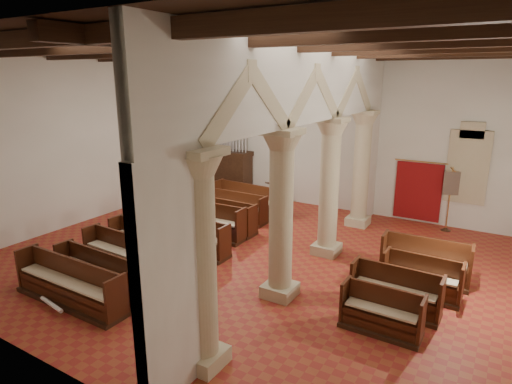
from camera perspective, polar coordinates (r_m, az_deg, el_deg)
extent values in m
plane|color=maroon|center=(12.73, -0.87, -8.81)|extent=(14.00, 14.00, 0.00)
plane|color=black|center=(11.66, -1.00, 19.24)|extent=(14.00, 14.00, 0.00)
cube|color=silver|center=(17.16, 9.81, 7.69)|extent=(14.00, 0.02, 6.00)
cube|color=silver|center=(7.59, -25.67, -3.05)|extent=(14.00, 0.02, 6.00)
cube|color=silver|center=(16.58, -22.08, 6.55)|extent=(0.02, 12.00, 6.00)
cube|color=#BAA98A|center=(8.55, -6.95, -20.98)|extent=(0.75, 0.75, 0.30)
cylinder|color=#BAA98A|center=(7.63, -7.39, -9.99)|extent=(0.56, 0.56, 3.30)
cube|color=#BAA98A|center=(10.69, 3.19, -12.89)|extent=(0.75, 0.75, 0.30)
cylinder|color=#BAA98A|center=(9.97, 3.34, -3.73)|extent=(0.56, 0.56, 3.30)
cube|color=#BAA98A|center=(13.17, 9.36, -7.46)|extent=(0.75, 0.75, 0.30)
cylinder|color=#BAA98A|center=(12.59, 9.71, 0.12)|extent=(0.56, 0.56, 3.30)
cube|color=#BAA98A|center=(15.83, 13.43, -3.75)|extent=(0.75, 0.75, 0.30)
cylinder|color=#BAA98A|center=(15.36, 13.84, 2.62)|extent=(0.56, 0.56, 3.30)
cube|color=silver|center=(10.78, 7.43, 14.31)|extent=(0.25, 11.90, 1.93)
cube|color=#347556|center=(16.17, 26.38, 2.99)|extent=(1.00, 0.03, 2.20)
cube|color=#361F11|center=(19.18, -3.64, 2.28)|extent=(2.00, 0.80, 1.80)
cube|color=#361F11|center=(18.98, -3.69, 5.23)|extent=(2.10, 0.85, 0.20)
cube|color=#3D2413|center=(17.39, 2.19, -1.98)|extent=(0.44, 0.44, 0.09)
cube|color=#3D2413|center=(17.26, 2.21, -0.55)|extent=(0.21, 0.21, 0.99)
cube|color=#3D2413|center=(17.06, 2.11, 1.13)|extent=(0.48, 0.39, 0.17)
cube|color=maroon|center=(16.51, 20.78, 0.07)|extent=(1.60, 0.06, 2.10)
cylinder|color=#C68B3E|center=(16.25, 21.13, 3.80)|extent=(1.80, 0.04, 0.04)
cone|color=#361F11|center=(16.27, 23.97, -4.51)|extent=(0.34, 0.34, 0.11)
cylinder|color=#C68B3E|center=(15.97, 24.37, -0.90)|extent=(0.04, 0.04, 2.25)
cylinder|color=#C68B3E|center=(15.74, 24.78, 2.71)|extent=(0.25, 0.63, 0.03)
cube|color=navy|center=(15.82, 24.59, 1.04)|extent=(0.49, 0.20, 0.80)
cube|color=navy|center=(10.27, -14.51, -13.89)|extent=(0.36, 0.30, 0.34)
cube|color=#16269B|center=(11.31, -11.20, -10.99)|extent=(0.34, 0.31, 0.28)
cube|color=navy|center=(13.40, -4.43, -6.30)|extent=(0.40, 0.35, 0.36)
cylinder|color=white|center=(11.08, -25.61, -13.35)|extent=(0.93, 0.24, 0.09)
cylinder|color=white|center=(11.36, -18.56, -11.87)|extent=(1.05, 0.21, 0.10)
cube|color=#361F11|center=(11.29, -23.45, -13.17)|extent=(3.29, 0.73, 0.10)
cube|color=#502711|center=(11.15, -23.81, -12.00)|extent=(3.13, 0.42, 0.45)
cube|color=#502711|center=(11.15, -22.97, -10.44)|extent=(3.13, 0.09, 0.96)
cube|color=#502711|center=(12.34, -28.08, -8.58)|extent=(0.07, 0.61, 0.96)
cube|color=#502711|center=(9.91, -18.05, -13.27)|extent=(0.07, 0.61, 0.96)
cube|color=beige|center=(11.04, -23.95, -10.83)|extent=(3.01, 0.38, 0.05)
cube|color=#361F11|center=(11.62, -20.02, -12.00)|extent=(2.92, 0.77, 0.09)
cube|color=#42170E|center=(11.48, -20.32, -10.94)|extent=(2.76, 0.49, 0.42)
cube|color=#42170E|center=(11.51, -19.59, -9.53)|extent=(2.75, 0.18, 0.89)
cube|color=#42170E|center=(12.49, -24.32, -8.04)|extent=(0.09, 0.56, 0.89)
cube|color=#42170E|center=(10.44, -15.14, -11.77)|extent=(0.09, 0.56, 0.89)
cube|color=beige|center=(11.39, -20.43, -9.88)|extent=(2.65, 0.44, 0.05)
cube|color=#361F11|center=(12.42, -16.75, -9.90)|extent=(3.07, 0.84, 0.10)
cube|color=#501911|center=(12.28, -17.02, -8.83)|extent=(2.91, 0.53, 0.44)
cube|color=#501911|center=(12.32, -16.33, -7.44)|extent=(2.89, 0.21, 0.93)
cube|color=#501911|center=(13.31, -21.23, -6.17)|extent=(0.10, 0.59, 0.93)
cube|color=#501911|center=(11.23, -11.67, -9.39)|extent=(0.10, 0.59, 0.93)
cube|color=beige|center=(12.18, -17.11, -7.77)|extent=(2.79, 0.49, 0.05)
cube|color=#361F11|center=(13.14, -14.00, -8.25)|extent=(2.70, 0.75, 0.10)
cube|color=#4A1E0F|center=(13.00, -14.23, -7.19)|extent=(2.54, 0.45, 0.46)
cube|color=#4A1E0F|center=(13.06, -13.58, -5.85)|extent=(2.54, 0.11, 0.96)
cube|color=#4A1E0F|center=(13.87, -17.94, -4.93)|extent=(0.08, 0.61, 0.96)
cube|color=#4A1E0F|center=(12.12, -9.64, -7.33)|extent=(0.08, 0.61, 0.96)
cube|color=beige|center=(12.91, -14.30, -6.15)|extent=(2.44, 0.40, 0.05)
cube|color=#361F11|center=(13.49, -9.97, -7.38)|extent=(3.34, 0.72, 0.10)
cube|color=#431B0E|center=(13.35, -10.16, -6.35)|extent=(3.19, 0.42, 0.46)
cube|color=#431B0E|center=(13.43, -9.56, -5.03)|extent=(3.19, 0.08, 0.97)
cube|color=#431B0E|center=(14.39, -14.96, -3.96)|extent=(0.07, 0.61, 0.97)
cube|color=#431B0E|center=(12.36, -4.23, -6.67)|extent=(0.07, 0.61, 0.97)
cube|color=beige|center=(13.26, -10.21, -5.32)|extent=(3.06, 0.38, 0.05)
cube|color=#361F11|center=(14.52, -6.98, -5.58)|extent=(3.00, 0.87, 0.11)
cube|color=#40210D|center=(14.38, -7.15, -4.54)|extent=(2.83, 0.54, 0.49)
cube|color=#40210D|center=(14.48, -6.58, -3.25)|extent=(2.82, 0.19, 1.02)
cube|color=#40210D|center=(15.25, -11.31, -2.50)|extent=(0.10, 0.65, 1.02)
cube|color=#40210D|center=(13.55, -2.14, -4.47)|extent=(0.10, 0.65, 1.02)
cube|color=beige|center=(14.29, -7.19, -3.52)|extent=(2.72, 0.49, 0.05)
cube|color=#361F11|center=(14.98, -4.85, -4.87)|extent=(2.73, 0.74, 0.10)
cube|color=#4E1D10|center=(14.85, -4.99, -3.91)|extent=(2.57, 0.43, 0.46)
cube|color=#4E1D10|center=(14.95, -4.48, -2.73)|extent=(2.57, 0.09, 0.97)
cube|color=#4E1D10|center=(15.60, -8.80, -2.10)|extent=(0.08, 0.61, 0.97)
cube|color=#4E1D10|center=(14.12, -0.47, -3.77)|extent=(0.08, 0.61, 0.97)
cube|color=beige|center=(14.77, -5.01, -2.97)|extent=(2.47, 0.39, 0.05)
cube|color=#361F11|center=(16.14, -3.91, -3.36)|extent=(3.24, 0.72, 0.10)
cube|color=#4C2510|center=(16.01, -4.03, -2.48)|extent=(3.09, 0.42, 0.45)
cube|color=#4C2510|center=(16.12, -3.57, -1.42)|extent=(3.08, 0.09, 0.95)
cube|color=#4C2510|center=(16.92, -8.31, -0.75)|extent=(0.07, 0.60, 0.95)
cube|color=#4C2510|center=(15.18, 1.02, -2.45)|extent=(0.07, 0.60, 0.95)
cube|color=beige|center=(15.94, -4.04, -1.63)|extent=(2.96, 0.38, 0.05)
cube|color=#361F11|center=(16.71, -1.19, -2.66)|extent=(3.01, 0.94, 0.11)
cube|color=#4F2E11|center=(16.58, -1.30, -1.73)|extent=(2.84, 0.61, 0.49)
cube|color=#4F2E11|center=(16.70, -0.85, -0.63)|extent=(2.81, 0.25, 1.03)
cube|color=#4F2E11|center=(17.35, -5.22, -0.09)|extent=(0.12, 0.65, 1.03)
cube|color=#4F2E11|center=(15.87, 3.27, -1.51)|extent=(0.12, 0.65, 1.03)
cube|color=beige|center=(16.50, -1.30, -0.84)|extent=(2.72, 0.56, 0.05)
cube|color=#361F11|center=(9.77, 16.19, -17.18)|extent=(1.67, 0.66, 0.09)
cube|color=#451B0E|center=(9.60, 16.23, -16.03)|extent=(1.51, 0.39, 0.41)
cube|color=#451B0E|center=(9.66, 16.68, -14.26)|extent=(1.51, 0.08, 0.87)
cube|color=#451B0E|center=(9.72, 11.79, -13.73)|extent=(0.07, 0.55, 0.87)
cube|color=#451B0E|center=(9.42, 21.28, -15.53)|extent=(0.07, 0.55, 0.87)
cube|color=beige|center=(9.48, 16.34, -14.84)|extent=(1.45, 0.35, 0.05)
cube|color=#361F11|center=(10.61, 17.88, -14.53)|extent=(2.01, 0.72, 0.10)
cube|color=#4D2510|center=(10.44, 17.94, -13.38)|extent=(1.85, 0.42, 0.44)
cube|color=#4D2510|center=(10.53, 18.34, -11.68)|extent=(1.85, 0.10, 0.92)
cube|color=#4D2510|center=(10.60, 12.99, -11.08)|extent=(0.08, 0.58, 0.92)
cube|color=#4D2510|center=(10.27, 23.49, -12.92)|extent=(0.08, 0.58, 0.92)
cube|color=beige|center=(10.33, 18.05, -12.19)|extent=(1.78, 0.38, 0.05)
cube|color=#361F11|center=(11.45, 21.01, -12.52)|extent=(1.84, 0.69, 0.09)
cube|color=#4C1D10|center=(11.29, 21.10, -11.45)|extent=(1.68, 0.40, 0.43)
cube|color=#4C1D10|center=(11.39, 21.41, -9.93)|extent=(1.68, 0.09, 0.90)
cube|color=#4C1D10|center=(11.40, 16.88, -9.49)|extent=(0.07, 0.57, 0.90)
cube|color=#4C1D10|center=(11.18, 25.77, -10.92)|extent=(0.07, 0.57, 0.90)
cube|color=beige|center=(11.19, 21.21, -10.36)|extent=(1.61, 0.36, 0.05)
cube|color=#361F11|center=(12.29, 21.40, -10.58)|extent=(2.23, 0.83, 0.11)
cube|color=#501A11|center=(12.12, 21.49, -9.44)|extent=(2.07, 0.51, 0.48)
cube|color=#501A11|center=(12.24, 21.81, -7.87)|extent=(2.06, 0.16, 1.01)
cube|color=#501A11|center=(12.26, 16.74, -7.36)|extent=(0.10, 0.64, 1.01)
cube|color=#501A11|center=(12.00, 26.74, -8.91)|extent=(0.10, 0.64, 1.01)
cube|color=beige|center=(12.02, 21.61, -8.28)|extent=(1.99, 0.46, 0.05)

